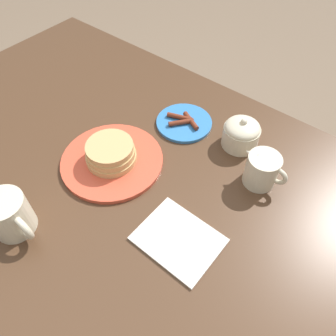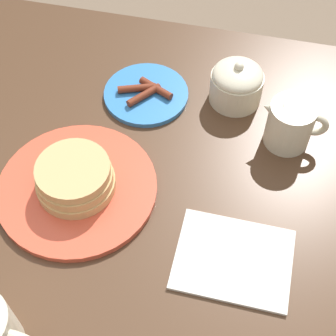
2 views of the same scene
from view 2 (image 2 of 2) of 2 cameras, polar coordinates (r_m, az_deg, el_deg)
name	(u,v)px [view 2 (image 2 of 2)]	position (r m, az deg, el deg)	size (l,w,h in m)	color
ground_plane	(131,336)	(1.52, -4.09, -18.06)	(8.00, 8.00, 0.00)	#7A6651
dining_table	(112,227)	(0.95, -6.27, -6.48)	(1.51, 0.93, 0.73)	#4C3321
pancake_plate	(75,185)	(0.86, -10.27, -1.90)	(0.27, 0.27, 0.06)	#DB5138
side_plate_bacon	(146,94)	(0.99, -2.45, 8.23)	(0.16, 0.16, 0.02)	#337AC6
creamer_pitcher	(290,123)	(0.92, 13.33, 4.83)	(0.12, 0.08, 0.10)	beige
sugar_bowl	(237,83)	(0.97, 7.62, 9.29)	(0.10, 0.10, 0.09)	beige
napkin	(233,259)	(0.80, 7.26, -9.99)	(0.18, 0.14, 0.01)	silver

